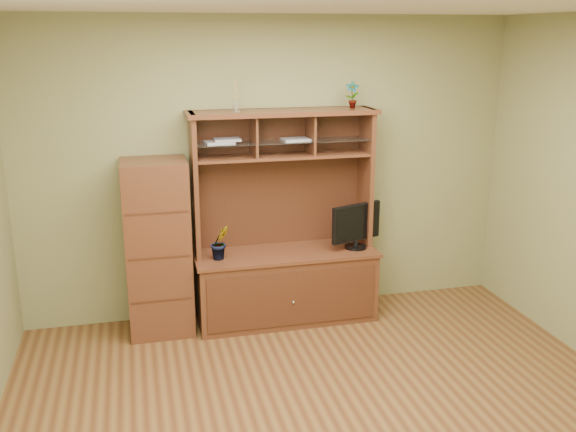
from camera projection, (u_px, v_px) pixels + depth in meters
name	position (u px, v px, depth m)	size (l,w,h in m)	color
room	(340.00, 232.00, 3.96)	(4.54, 4.04, 2.74)	#4E2C16
media_hutch	(285.00, 264.00, 5.81)	(1.66, 0.61, 1.90)	#4A2515
monitor	(356.00, 225.00, 5.79)	(0.50, 0.22, 0.41)	black
orchid_plant	(220.00, 242.00, 5.52)	(0.17, 0.13, 0.30)	#2F6121
top_plant	(352.00, 95.00, 5.62)	(0.12, 0.08, 0.23)	#3C6A25
reed_diffuser	(236.00, 99.00, 5.38)	(0.05, 0.05, 0.27)	silver
magazines	(247.00, 140.00, 5.50)	(0.93, 0.21, 0.04)	#9E9EA2
side_cabinet	(158.00, 248.00, 5.49)	(0.54, 0.50, 1.52)	#4A2515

